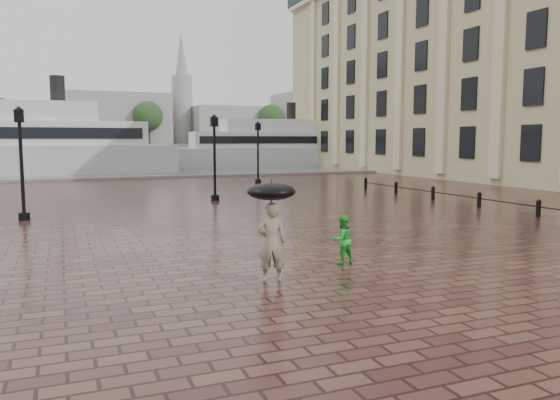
% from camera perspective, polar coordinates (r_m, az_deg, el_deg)
% --- Properties ---
extents(ground, '(300.00, 300.00, 0.00)m').
position_cam_1_polar(ground, '(15.08, -3.83, -6.04)').
color(ground, '#391B19').
rests_on(ground, ground).
extents(harbour_water, '(240.00, 240.00, 0.00)m').
position_cam_1_polar(harbour_water, '(106.15, -19.53, 4.25)').
color(harbour_water, '#424C51').
rests_on(harbour_water, ground).
extents(quay_edge, '(80.00, 0.60, 0.30)m').
position_cam_1_polar(quay_edge, '(46.34, -16.25, 2.10)').
color(quay_edge, slate).
rests_on(quay_edge, ground).
extents(far_shore, '(300.00, 60.00, 2.00)m').
position_cam_1_polar(far_shore, '(174.08, -20.53, 5.22)').
color(far_shore, '#4C4C47').
rests_on(far_shore, ground).
extents(distant_skyline, '(102.50, 22.00, 33.00)m').
position_cam_1_polar(distant_skyline, '(172.37, -4.17, 8.41)').
color(distant_skyline, gray).
rests_on(distant_skyline, ground).
extents(far_trees, '(188.00, 8.00, 13.50)m').
position_cam_1_polar(far_trees, '(152.20, -20.43, 8.29)').
color(far_trees, '#2D2119').
rests_on(far_trees, ground).
extents(bollard_row, '(0.22, 21.22, 0.73)m').
position_cam_1_polar(bollard_row, '(27.80, 20.10, 0.11)').
color(bollard_row, black).
rests_on(bollard_row, ground).
extents(street_lamps, '(21.44, 14.44, 4.40)m').
position_cam_1_polar(street_lamps, '(31.67, -16.44, 4.45)').
color(street_lamps, black).
rests_on(street_lamps, ground).
extents(adult_pedestrian, '(0.76, 0.59, 1.84)m').
position_cam_1_polar(adult_pedestrian, '(12.36, -0.90, -4.44)').
color(adult_pedestrian, gray).
rests_on(adult_pedestrian, ground).
extents(child_pedestrian, '(0.67, 0.55, 1.28)m').
position_cam_1_polar(child_pedestrian, '(14.30, 6.51, -4.15)').
color(child_pedestrian, green).
rests_on(child_pedestrian, ground).
extents(ferry_near, '(28.14, 7.47, 9.18)m').
position_cam_1_polar(ferry_near, '(56.21, -25.43, 5.26)').
color(ferry_near, silver).
rests_on(ferry_near, ground).
extents(ferry_far, '(23.68, 7.09, 7.66)m').
position_cam_1_polar(ferry_far, '(66.22, -1.13, 5.55)').
color(ferry_far, silver).
rests_on(ferry_far, ground).
extents(umbrella, '(1.10, 1.10, 1.18)m').
position_cam_1_polar(umbrella, '(12.20, -0.91, 0.90)').
color(umbrella, black).
rests_on(umbrella, ground).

